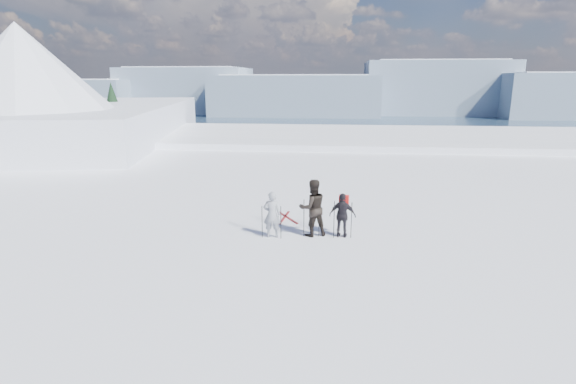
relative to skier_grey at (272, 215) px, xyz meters
name	(u,v)px	position (x,y,z in m)	size (l,w,h in m)	color
lake_basin	(343,207)	(3.05, 26.62, -7.32)	(820.00, 820.00, 71.62)	white
far_mountain_range	(366,91)	(32.65, 451.41, -8.01)	(770.00, 110.00, 53.00)	slate
near_ridge	(70,172)	(-23.63, 25.95, -4.31)	(31.37, 35.68, 25.62)	white
skier_grey	(272,215)	(0.00, 0.00, 0.00)	(0.59, 0.39, 1.63)	gray
skier_dark	(313,208)	(1.38, 0.32, 0.19)	(0.98, 0.76, 2.02)	black
skier_pack	(343,215)	(2.42, 0.27, -0.03)	(0.91, 0.38, 1.56)	black
backpack	(344,185)	(2.46, 0.51, 0.98)	(0.33, 0.19, 0.47)	red
ski_poles	(310,220)	(1.31, 0.11, -0.19)	(3.09, 0.37, 1.33)	black
skis_loose	(286,218)	(0.25, 2.24, -0.80)	(0.96, 1.70, 0.03)	black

